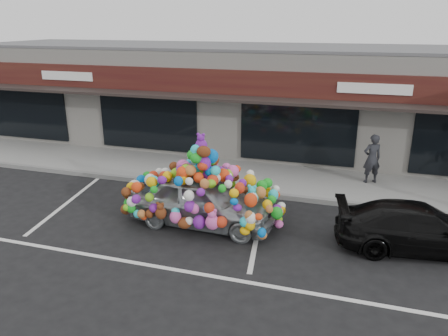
% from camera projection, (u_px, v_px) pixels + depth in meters
% --- Properties ---
extents(ground, '(90.00, 90.00, 0.00)m').
position_uv_depth(ground, '(159.00, 219.00, 12.27)').
color(ground, black).
rests_on(ground, ground).
extents(shop_building, '(24.00, 7.20, 4.31)m').
position_uv_depth(shop_building, '(239.00, 96.00, 19.21)').
color(shop_building, silver).
rests_on(shop_building, ground).
extents(sidewalk, '(26.00, 3.00, 0.15)m').
position_uv_depth(sidewalk, '(207.00, 172.00, 15.86)').
color(sidewalk, gray).
rests_on(sidewalk, ground).
extents(kerb, '(26.00, 0.18, 0.16)m').
position_uv_depth(kerb, '(192.00, 186.00, 14.51)').
color(kerb, slate).
rests_on(kerb, ground).
extents(parking_stripe_left, '(0.73, 4.37, 0.01)m').
position_uv_depth(parking_stripe_left, '(67.00, 203.00, 13.35)').
color(parking_stripe_left, silver).
rests_on(parking_stripe_left, ground).
extents(parking_stripe_mid, '(0.73, 4.37, 0.01)m').
position_uv_depth(parking_stripe_mid, '(258.00, 229.00, 11.66)').
color(parking_stripe_mid, silver).
rests_on(parking_stripe_mid, ground).
extents(lane_line, '(14.00, 0.12, 0.01)m').
position_uv_depth(lane_line, '(197.00, 274.00, 9.63)').
color(lane_line, silver).
rests_on(lane_line, ground).
extents(toy_car, '(2.94, 4.37, 2.51)m').
position_uv_depth(toy_car, '(202.00, 195.00, 11.73)').
color(toy_car, gray).
rests_on(toy_car, ground).
extents(black_sedan, '(2.19, 4.13, 1.14)m').
position_uv_depth(black_sedan, '(419.00, 228.00, 10.49)').
color(black_sedan, black).
rests_on(black_sedan, ground).
extents(pedestrian_a, '(0.71, 0.61, 1.66)m').
position_uv_depth(pedestrian_a, '(372.00, 159.00, 14.40)').
color(pedestrian_a, '#242329').
rests_on(pedestrian_a, sidewalk).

